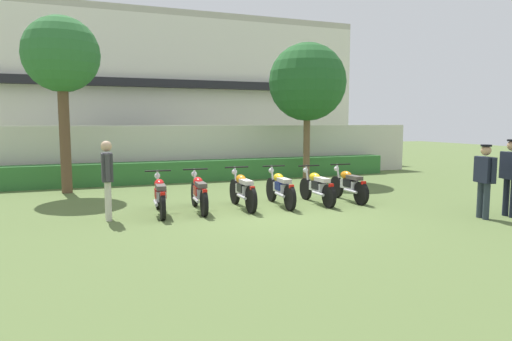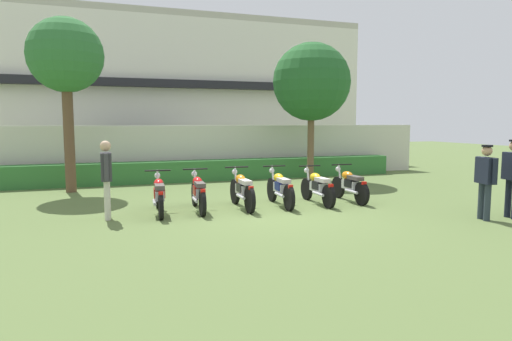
{
  "view_description": "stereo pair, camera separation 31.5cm",
  "coord_description": "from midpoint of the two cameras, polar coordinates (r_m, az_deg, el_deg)",
  "views": [
    {
      "loc": [
        -4.01,
        -9.28,
        2.08
      ],
      "look_at": [
        0.0,
        1.21,
        0.87
      ],
      "focal_mm": 31.77,
      "sensor_mm": 36.0,
      "label": 1
    },
    {
      "loc": [
        -3.71,
        -9.39,
        2.08
      ],
      "look_at": [
        0.0,
        1.21,
        0.87
      ],
      "focal_mm": 31.77,
      "sensor_mm": 36.0,
      "label": 2
    }
  ],
  "objects": [
    {
      "name": "compound_wall",
      "position": [
        16.8,
        -7.59,
        2.33
      ],
      "size": [
        17.99,
        0.3,
        1.95
      ],
      "primitive_type": "cube",
      "color": "beige",
      "rests_on": "ground"
    },
    {
      "name": "parked_car",
      "position": [
        18.91,
        -16.03,
        2.45
      ],
      "size": [
        4.7,
        2.54,
        1.89
      ],
      "rotation": [
        0.0,
        0.0,
        -0.13
      ],
      "color": "navy",
      "rests_on": "ground"
    },
    {
      "name": "tree_far_side",
      "position": [
        16.41,
        5.92,
        10.98
      ],
      "size": [
        2.75,
        2.75,
        4.86
      ],
      "color": "brown",
      "rests_on": "ground"
    },
    {
      "name": "inspector_person",
      "position": [
        10.09,
        -19.08,
        -0.34
      ],
      "size": [
        0.23,
        0.68,
        1.69
      ],
      "color": "beige",
      "rests_on": "ground"
    },
    {
      "name": "motorcycle_in_row_4",
      "position": [
        11.61,
        6.91,
        -2.01
      ],
      "size": [
        0.6,
        1.86,
        0.95
      ],
      "rotation": [
        0.0,
        0.0,
        1.55
      ],
      "color": "black",
      "rests_on": "ground"
    },
    {
      "name": "officer_0",
      "position": [
        10.79,
        26.1,
        -0.57
      ],
      "size": [
        0.3,
        0.64,
        1.6
      ],
      "rotation": [
        0.0,
        0.0,
        2.95
      ],
      "color": "#28333D",
      "rests_on": "ground"
    },
    {
      "name": "hedge_row",
      "position": [
        16.18,
        -6.99,
        0.01
      ],
      "size": [
        14.39,
        0.7,
        0.72
      ],
      "primitive_type": "cube",
      "color": "#337033",
      "rests_on": "ground"
    },
    {
      "name": "officer_1",
      "position": [
        11.26,
        28.77,
        -0.07
      ],
      "size": [
        0.31,
        0.67,
        1.7
      ],
      "rotation": [
        0.0,
        0.0,
        2.96
      ],
      "color": "black",
      "rests_on": "ground"
    },
    {
      "name": "motorcycle_in_row_3",
      "position": [
        11.24,
        2.26,
        -2.19
      ],
      "size": [
        0.6,
        1.94,
        0.97
      ],
      "rotation": [
        0.0,
        0.0,
        1.51
      ],
      "color": "black",
      "rests_on": "ground"
    },
    {
      "name": "tree_near_inspector",
      "position": [
        14.48,
        -23.91,
        12.99
      ],
      "size": [
        2.15,
        2.15,
        5.08
      ],
      "color": "brown",
      "rests_on": "ground"
    },
    {
      "name": "motorcycle_in_row_1",
      "position": [
        10.66,
        -8.04,
        -2.73
      ],
      "size": [
        0.6,
        1.9,
        0.96
      ],
      "rotation": [
        0.0,
        0.0,
        1.5
      ],
      "color": "black",
      "rests_on": "ground"
    },
    {
      "name": "motorcycle_in_row_0",
      "position": [
        10.47,
        -12.86,
        -3.0
      ],
      "size": [
        0.6,
        1.91,
        0.95
      ],
      "rotation": [
        0.0,
        0.0,
        1.49
      ],
      "color": "black",
      "rests_on": "ground"
    },
    {
      "name": "motorcycle_in_row_5",
      "position": [
        12.11,
        10.84,
        -1.73
      ],
      "size": [
        0.6,
        1.79,
        0.95
      ],
      "rotation": [
        0.0,
        0.0,
        1.56
      ],
      "color": "black",
      "rests_on": "ground"
    },
    {
      "name": "ground",
      "position": [
        10.31,
        1.53,
        -5.49
      ],
      "size": [
        60.0,
        60.0,
        0.0
      ],
      "primitive_type": "plane",
      "color": "#566B38"
    },
    {
      "name": "building",
      "position": [
        24.63,
        -12.03,
        9.61
      ],
      "size": [
        18.93,
        6.5,
        7.24
      ],
      "color": "silver",
      "rests_on": "ground"
    },
    {
      "name": "motorcycle_in_row_2",
      "position": [
        10.9,
        -2.54,
        -2.42
      ],
      "size": [
        0.6,
        1.9,
        0.97
      ],
      "rotation": [
        0.0,
        0.0,
        1.55
      ],
      "color": "black",
      "rests_on": "ground"
    }
  ]
}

